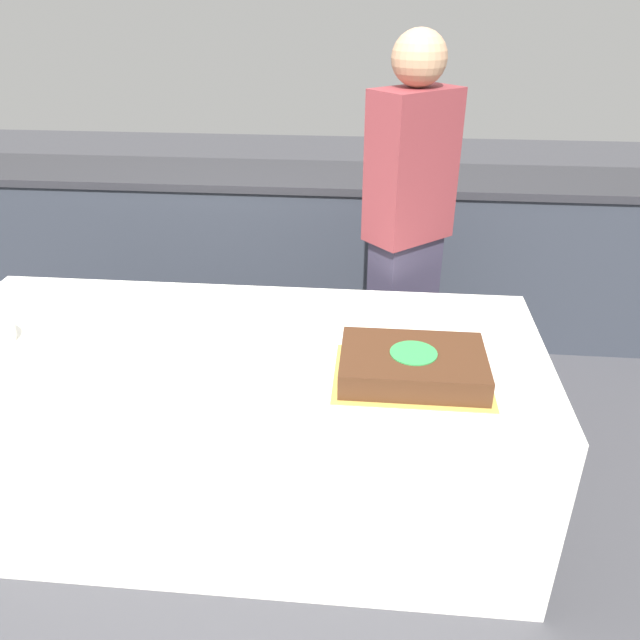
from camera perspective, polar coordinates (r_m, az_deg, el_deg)
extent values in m
plane|color=#424247|center=(2.63, -6.94, -15.83)|extent=(14.00, 14.00, 0.00)
cube|color=#333842|center=(3.68, -2.55, 6.07)|extent=(4.40, 0.55, 0.88)
cube|color=#2D2D33|center=(3.54, -2.71, 13.00)|extent=(4.40, 0.58, 0.04)
cube|color=white|center=(2.40, -7.45, -9.53)|extent=(2.16, 0.92, 0.73)
cube|color=gold|center=(2.00, 8.38, -5.12)|extent=(0.49, 0.35, 0.00)
cube|color=#472816|center=(1.98, 8.47, -4.07)|extent=(0.45, 0.31, 0.08)
cylinder|color=green|center=(1.96, 8.56, -2.99)|extent=(0.15, 0.15, 0.00)
cylinder|color=white|center=(2.28, 9.41, -0.78)|extent=(0.19, 0.19, 0.00)
cube|color=#383347|center=(2.88, 7.38, -0.74)|extent=(0.32, 0.31, 0.88)
cube|color=brown|center=(2.61, 8.39, 13.69)|extent=(0.39, 0.38, 0.60)
sphere|color=tan|center=(2.54, 9.07, 22.59)|extent=(0.21, 0.21, 0.21)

